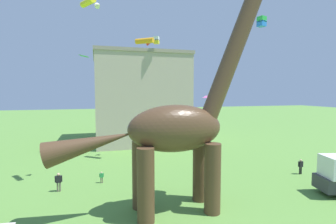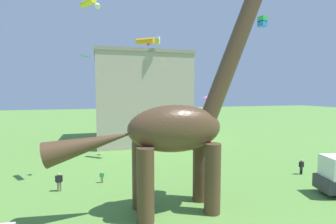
% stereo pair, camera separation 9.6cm
% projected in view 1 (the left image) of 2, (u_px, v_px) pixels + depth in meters
% --- Properties ---
extents(dinosaur_sculpture, '(15.28, 3.24, 15.97)m').
position_uv_depth(dinosaur_sculpture, '(175.00, 128.00, 17.11)').
color(dinosaur_sculpture, '#513823').
rests_on(dinosaur_sculpture, ground_plane).
extents(person_far_spectator, '(0.39, 0.17, 1.05)m').
position_uv_depth(person_far_spectator, '(102.00, 176.00, 22.80)').
color(person_far_spectator, '#6B6056').
rests_on(person_far_spectator, ground_plane).
extents(person_near_flyer, '(0.59, 0.26, 1.57)m').
position_uv_depth(person_near_flyer, '(59.00, 180.00, 20.80)').
color(person_near_flyer, '#6B6056').
rests_on(person_near_flyer, ground_plane).
extents(person_vendor_side, '(0.57, 0.25, 1.53)m').
position_uv_depth(person_vendor_side, '(301.00, 165.00, 25.24)').
color(person_vendor_side, black).
rests_on(person_vendor_side, ground_plane).
extents(kite_near_high, '(1.10, 1.24, 0.30)m').
position_uv_depth(kite_near_high, '(207.00, 97.00, 34.30)').
color(kite_near_high, pink).
extents(kite_trailing, '(2.28, 2.36, 0.66)m').
position_uv_depth(kite_trailing, '(146.00, 41.00, 29.77)').
color(kite_trailing, orange).
extents(kite_mid_left, '(0.96, 0.96, 1.00)m').
position_uv_depth(kite_mid_left, '(156.00, 40.00, 35.30)').
color(kite_mid_left, white).
extents(kite_mid_right, '(1.94, 1.89, 0.55)m').
position_uv_depth(kite_mid_right, '(90.00, 3.00, 21.76)').
color(kite_mid_right, yellow).
extents(kite_mid_center, '(1.12, 1.12, 1.30)m').
position_uv_depth(kite_mid_center, '(262.00, 22.00, 33.20)').
color(kite_mid_center, green).
extents(kite_high_right, '(1.36, 1.69, 0.23)m').
position_uv_depth(kite_high_right, '(84.00, 56.00, 33.20)').
color(kite_high_right, green).
extents(background_building_block, '(14.70, 14.13, 14.51)m').
position_uv_depth(background_building_block, '(139.00, 98.00, 42.82)').
color(background_building_block, '#B7A893').
rests_on(background_building_block, ground_plane).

